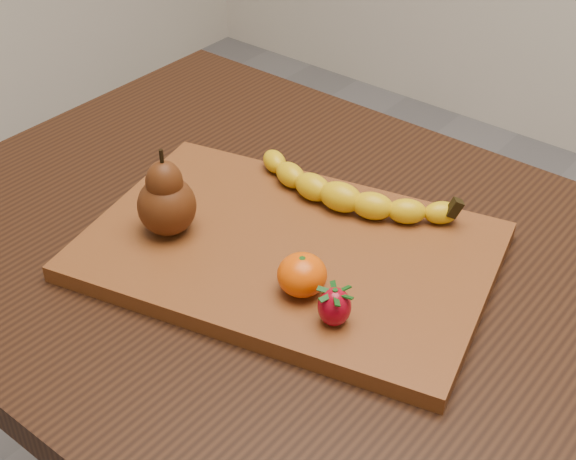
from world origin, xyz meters
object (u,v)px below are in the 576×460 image
Objects in this scene: table at (305,322)px; mandarin at (302,275)px; cutting_board at (288,251)px; pear at (165,192)px.

table is 19.19× the size of mandarin.
mandarin is at bearing -54.93° from cutting_board.
mandarin is (0.19, 0.01, -0.03)m from pear.
table is 0.11m from cutting_board.
pear reaches higher than table.
cutting_board is 0.15m from pear.
table is 2.22× the size of cutting_board.
pear is at bearing -151.95° from table.
cutting_board is at bearing 138.81° from mandarin.
cutting_board is at bearing 27.19° from pear.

